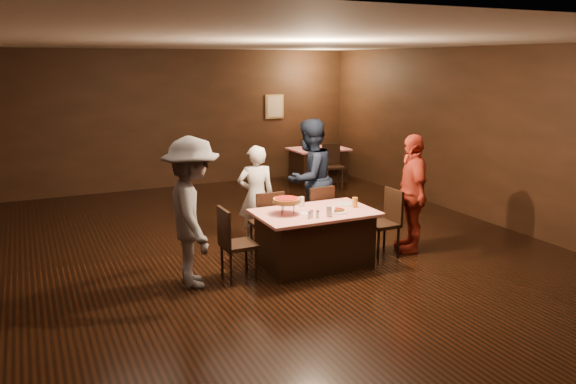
# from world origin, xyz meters

# --- Properties ---
(room) EXTENTS (10.00, 10.04, 3.02)m
(room) POSITION_xyz_m (0.00, 0.01, 2.14)
(room) COLOR black
(room) RESTS_ON ground
(main_table) EXTENTS (1.60, 1.00, 0.77)m
(main_table) POSITION_xyz_m (0.25, -0.77, 0.39)
(main_table) COLOR red
(main_table) RESTS_ON ground
(back_table) EXTENTS (1.30, 0.90, 0.77)m
(back_table) POSITION_xyz_m (2.96, 4.17, 0.39)
(back_table) COLOR red
(back_table) RESTS_ON ground
(chair_far_left) EXTENTS (0.44, 0.44, 0.95)m
(chair_far_left) POSITION_xyz_m (-0.15, -0.02, 0.47)
(chair_far_left) COLOR black
(chair_far_left) RESTS_ON ground
(chair_far_right) EXTENTS (0.46, 0.46, 0.95)m
(chair_far_right) POSITION_xyz_m (0.65, -0.02, 0.47)
(chair_far_right) COLOR black
(chair_far_right) RESTS_ON ground
(chair_end_left) EXTENTS (0.42, 0.42, 0.95)m
(chair_end_left) POSITION_xyz_m (-0.85, -0.77, 0.47)
(chair_end_left) COLOR black
(chair_end_left) RESTS_ON ground
(chair_end_right) EXTENTS (0.42, 0.42, 0.95)m
(chair_end_right) POSITION_xyz_m (1.35, -0.77, 0.47)
(chair_end_right) COLOR black
(chair_end_right) RESTS_ON ground
(chair_back_near) EXTENTS (0.51, 0.51, 0.95)m
(chair_back_near) POSITION_xyz_m (2.96, 3.47, 0.47)
(chair_back_near) COLOR black
(chair_back_near) RESTS_ON ground
(chair_back_far) EXTENTS (0.48, 0.48, 0.95)m
(chair_back_far) POSITION_xyz_m (2.96, 4.77, 0.47)
(chair_back_far) COLOR black
(chair_back_far) RESTS_ON ground
(diner_white_jacket) EXTENTS (0.62, 0.46, 1.53)m
(diner_white_jacket) POSITION_xyz_m (-0.13, 0.40, 0.77)
(diner_white_jacket) COLOR silver
(diner_white_jacket) RESTS_ON ground
(diner_navy_hoodie) EXTENTS (1.13, 1.03, 1.88)m
(diner_navy_hoodie) POSITION_xyz_m (0.80, 0.44, 0.94)
(diner_navy_hoodie) COLOR black
(diner_navy_hoodie) RESTS_ON ground
(diner_grey_knit) EXTENTS (0.85, 1.29, 1.87)m
(diner_grey_knit) POSITION_xyz_m (-1.42, -0.73, 0.93)
(diner_grey_knit) COLOR slate
(diner_grey_knit) RESTS_ON ground
(diner_red_shirt) EXTENTS (0.77, 1.10, 1.73)m
(diner_red_shirt) POSITION_xyz_m (1.84, -0.79, 0.87)
(diner_red_shirt) COLOR #AA301F
(diner_red_shirt) RESTS_ON ground
(pizza_stand) EXTENTS (0.38, 0.38, 0.22)m
(pizza_stand) POSITION_xyz_m (-0.15, -0.72, 0.95)
(pizza_stand) COLOR black
(pizza_stand) RESTS_ON main_table
(plate_with_slice) EXTENTS (0.25, 0.25, 0.06)m
(plate_with_slice) POSITION_xyz_m (0.50, -0.95, 0.80)
(plate_with_slice) COLOR white
(plate_with_slice) RESTS_ON main_table
(plate_empty) EXTENTS (0.25, 0.25, 0.01)m
(plate_empty) POSITION_xyz_m (0.80, -0.62, 0.78)
(plate_empty) COLOR white
(plate_empty) RESTS_ON main_table
(glass_front_left) EXTENTS (0.08, 0.08, 0.14)m
(glass_front_left) POSITION_xyz_m (0.30, -1.07, 0.84)
(glass_front_left) COLOR silver
(glass_front_left) RESTS_ON main_table
(glass_amber) EXTENTS (0.08, 0.08, 0.14)m
(glass_amber) POSITION_xyz_m (0.85, -0.82, 0.84)
(glass_amber) COLOR #BF7F26
(glass_amber) RESTS_ON main_table
(glass_back) EXTENTS (0.08, 0.08, 0.14)m
(glass_back) POSITION_xyz_m (0.20, -0.47, 0.84)
(glass_back) COLOR silver
(glass_back) RESTS_ON main_table
(condiments) EXTENTS (0.17, 0.10, 0.09)m
(condiments) POSITION_xyz_m (0.07, -1.05, 0.82)
(condiments) COLOR silver
(condiments) RESTS_ON main_table
(napkin_center) EXTENTS (0.19, 0.19, 0.01)m
(napkin_center) POSITION_xyz_m (0.55, -0.77, 0.77)
(napkin_center) COLOR white
(napkin_center) RESTS_ON main_table
(napkin_left) EXTENTS (0.21, 0.21, 0.01)m
(napkin_left) POSITION_xyz_m (0.10, -0.82, 0.77)
(napkin_left) COLOR white
(napkin_left) RESTS_ON main_table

